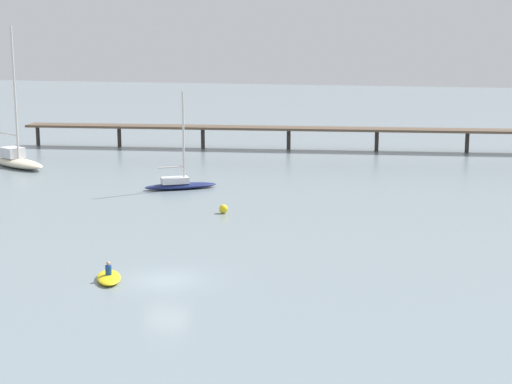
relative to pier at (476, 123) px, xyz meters
name	(u,v)px	position (x,y,z in m)	size (l,w,h in m)	color
ground_plane	(167,280)	(-17.41, -58.67, -3.69)	(400.00, 400.00, 0.00)	gray
pier	(476,123)	(0.00, 0.00, 0.00)	(79.23, 15.47, 6.65)	brown
sailboat_cream	(16,159)	(-48.70, -24.82, -2.82)	(10.01, 7.08, 15.17)	beige
sailboat_navy	(180,183)	(-26.77, -32.05, -3.12)	(6.76, 5.25, 9.08)	navy
dinghy_yellow	(109,277)	(-20.60, -59.64, -3.49)	(2.62, 3.31, 1.14)	yellow
mooring_buoy_far	(223,209)	(-19.61, -40.92, -3.33)	(0.72, 0.72, 0.72)	yellow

